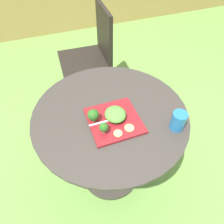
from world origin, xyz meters
name	(u,v)px	position (x,y,z in m)	size (l,w,h in m)	color
ground_plane	(111,172)	(0.00, 0.00, 0.00)	(12.00, 12.00, 0.00)	#669342
patio_table	(110,141)	(0.00, 0.00, 0.44)	(0.86, 0.86, 0.70)	#38332D
patio_chair	(93,50)	(0.16, 0.92, 0.53)	(0.46, 0.46, 0.90)	black
salad_plate	(114,121)	(0.00, -0.06, 0.71)	(0.27, 0.27, 0.01)	maroon
drinking_glass	(178,122)	(0.29, -0.21, 0.75)	(0.07, 0.07, 0.10)	#236BA8
fork	(106,121)	(-0.04, -0.06, 0.72)	(0.15, 0.02, 0.00)	silver
lettuce_mound	(115,114)	(0.01, -0.05, 0.74)	(0.11, 0.12, 0.05)	#519338
broccoli_floret_0	(93,115)	(-0.10, -0.03, 0.76)	(0.06, 0.06, 0.07)	#99B770
broccoli_floret_1	(104,127)	(-0.08, -0.12, 0.75)	(0.05, 0.05, 0.06)	#99B770
cucumber_slice_0	(129,128)	(0.05, -0.14, 0.72)	(0.05, 0.05, 0.01)	#8EB766
cucumber_slice_1	(118,133)	(-0.01, -0.16, 0.72)	(0.04, 0.04, 0.01)	#8EB766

